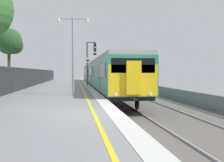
# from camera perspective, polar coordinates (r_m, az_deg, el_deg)

# --- Properties ---
(ground) EXTENTS (17.40, 110.00, 1.21)m
(ground) POSITION_cam_1_polar(r_m,az_deg,el_deg) (10.93, 12.28, -9.15)
(ground) COLOR gray
(commuter_train_at_platform) EXTENTS (2.83, 41.20, 3.81)m
(commuter_train_at_platform) POSITION_cam_1_polar(r_m,az_deg,el_deg) (35.29, -2.45, 1.46)
(commuter_train_at_platform) COLOR #2D846B
(commuter_train_at_platform) RESTS_ON ground
(signal_gantry) EXTENTS (1.10, 0.24, 4.85)m
(signal_gantry) POSITION_cam_1_polar(r_m,az_deg,el_deg) (31.54, -4.53, 4.64)
(signal_gantry) COLOR #47474C
(signal_gantry) RESTS_ON ground
(speed_limit_sign) EXTENTS (0.59, 0.08, 2.95)m
(speed_limit_sign) POSITION_cam_1_polar(r_m,az_deg,el_deg) (28.04, -4.93, 2.60)
(speed_limit_sign) COLOR #59595B
(speed_limit_sign) RESTS_ON ground
(platform_lamp_mid) EXTENTS (2.00, 0.20, 4.95)m
(platform_lamp_mid) POSITION_cam_1_polar(r_m,az_deg,el_deg) (18.19, -7.90, 6.53)
(platform_lamp_mid) COLOR #93999E
(platform_lamp_mid) RESTS_ON ground
(background_tree_centre) EXTENTS (2.88, 2.95, 6.28)m
(background_tree_centre) POSITION_cam_1_polar(r_m,az_deg,el_deg) (33.23, -19.92, 7.31)
(background_tree_centre) COLOR #473323
(background_tree_centre) RESTS_ON ground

